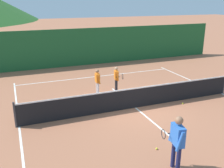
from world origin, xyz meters
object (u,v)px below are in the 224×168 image
(tennis_net, at_px, (136,98))
(student_1, at_px, (117,77))
(student_0, at_px, (97,80))
(tennis_ball_5, at_px, (183,103))
(tennis_ball_4, at_px, (157,149))
(instructor, at_px, (177,139))

(tennis_net, relative_size, student_1, 7.70)
(tennis_net, relative_size, student_0, 7.71)
(tennis_net, relative_size, tennis_ball_5, 153.23)
(student_0, distance_m, tennis_ball_4, 5.73)
(instructor, bearing_deg, student_1, 81.49)
(tennis_ball_4, bearing_deg, student_0, 91.47)
(tennis_net, height_order, instructor, instructor)
(tennis_net, distance_m, tennis_ball_4, 3.53)
(tennis_ball_4, height_order, tennis_ball_5, same)
(tennis_net, bearing_deg, student_1, 88.70)
(instructor, height_order, student_1, instructor)
(instructor, xyz_separation_m, tennis_ball_4, (0.07, 1.11, -0.99))
(tennis_ball_5, bearing_deg, instructor, -128.96)
(tennis_net, bearing_deg, tennis_ball_4, -105.03)
(tennis_net, relative_size, instructor, 6.10)
(tennis_net, relative_size, tennis_ball_4, 153.23)
(student_1, bearing_deg, tennis_ball_5, -52.05)
(tennis_ball_5, bearing_deg, student_0, 140.44)
(student_0, relative_size, student_1, 1.00)
(instructor, height_order, tennis_ball_4, instructor)
(student_1, relative_size, tennis_ball_5, 19.90)
(tennis_net, distance_m, instructor, 4.62)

